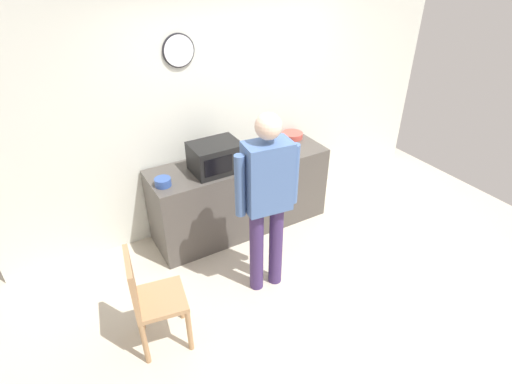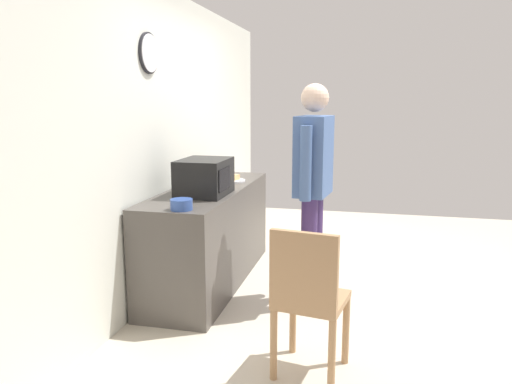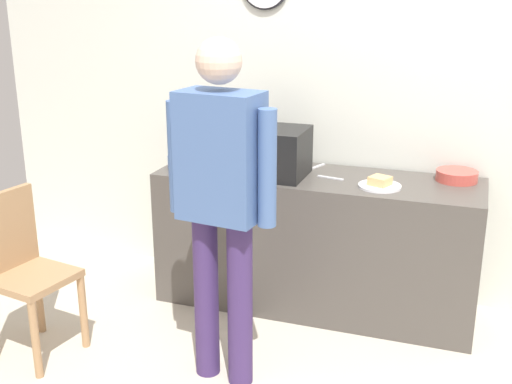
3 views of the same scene
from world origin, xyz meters
name	(u,v)px [view 2 (image 2 of 3)]	position (x,y,z in m)	size (l,w,h in m)	color
ground_plane	(344,284)	(0.00, 0.00, 0.00)	(6.00, 6.00, 0.00)	beige
back_wall	(176,139)	(0.00, 1.60, 1.30)	(5.40, 0.13, 2.60)	silver
kitchen_counter	(209,235)	(-0.21, 1.22, 0.44)	(2.02, 0.62, 0.88)	#4C4742
microwave	(204,177)	(-0.52, 1.15, 1.03)	(0.50, 0.39, 0.30)	black
sandwich_plate	(232,179)	(0.20, 1.11, 0.90)	(0.25, 0.25, 0.07)	white
salad_bowl	(181,204)	(-1.10, 1.12, 0.92)	(0.16, 0.16, 0.08)	#33519E
cereal_bowl	(217,171)	(0.62, 1.40, 0.91)	(0.25, 0.25, 0.07)	#C64C42
fork_utensil	(185,188)	(-0.26, 1.42, 0.89)	(0.17, 0.02, 0.01)	silver
spoon_utensil	(214,186)	(-0.12, 1.20, 0.89)	(0.17, 0.02, 0.01)	silver
person_standing	(313,177)	(-0.45, 0.25, 1.05)	(0.59, 0.29, 1.79)	#3D295D
wooden_chair	(308,296)	(-1.61, 0.13, 0.52)	(0.46, 0.46, 0.94)	#A87F56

